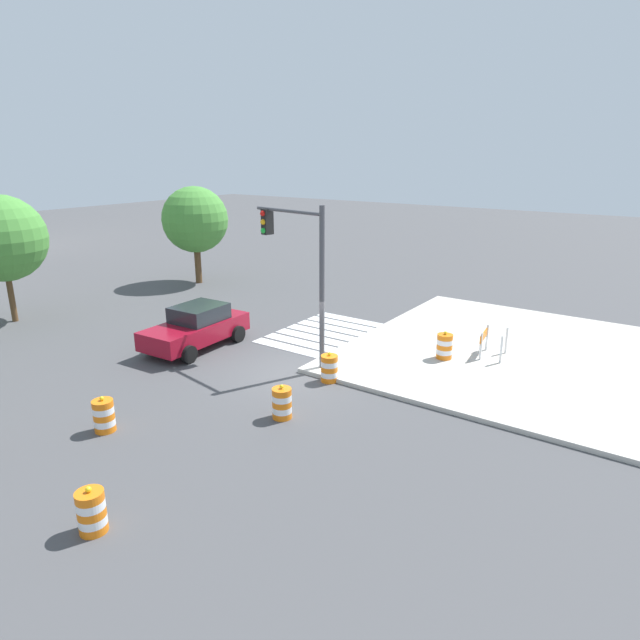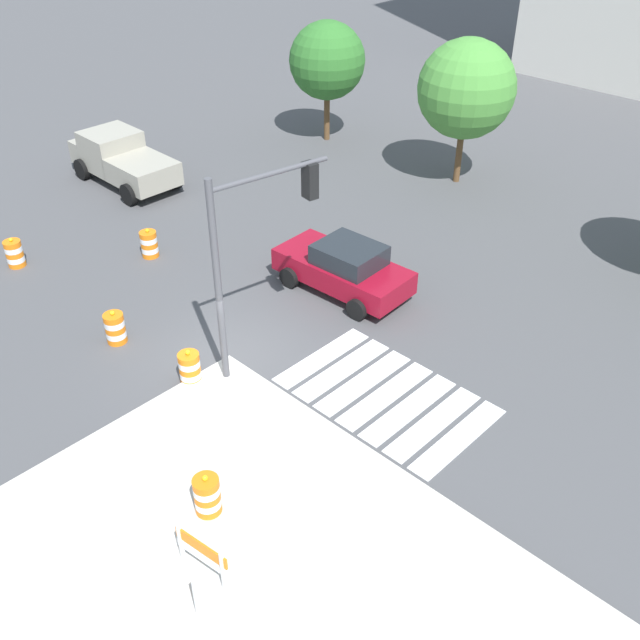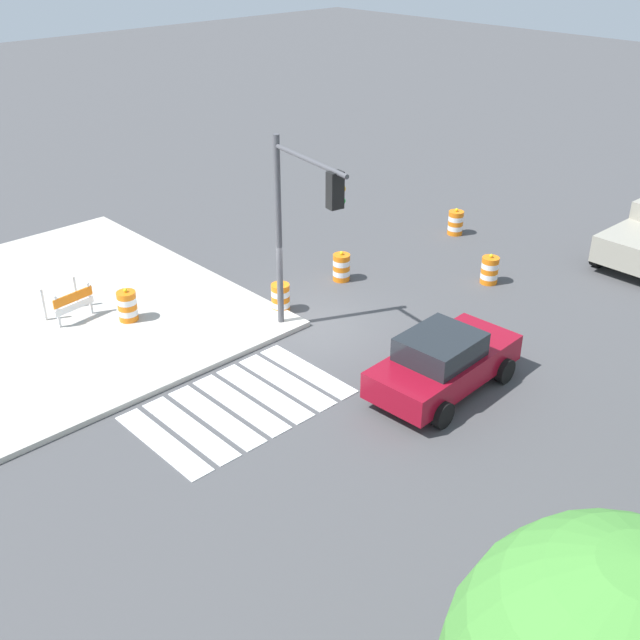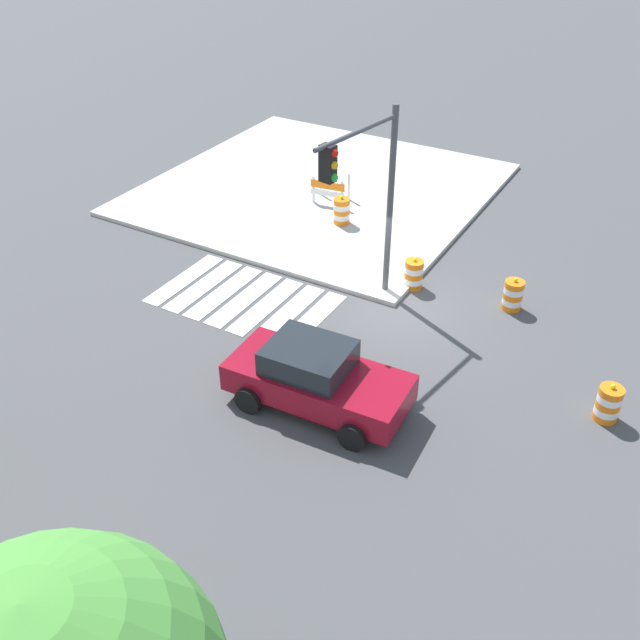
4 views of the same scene
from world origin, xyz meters
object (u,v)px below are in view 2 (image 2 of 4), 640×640
at_px(street_tree_streetside_mid, 466,89).
at_px(street_tree_streetside_far, 327,61).
at_px(pickup_truck, 121,158).
at_px(traffic_barrel_near_corner, 190,368).
at_px(construction_barricade, 196,559).
at_px(traffic_barrel_median_far, 14,253).
at_px(traffic_light_pole, 256,235).
at_px(traffic_barrel_on_sidewalk, 207,495).
at_px(sports_car, 344,268).
at_px(traffic_barrel_crosswalk_end, 149,244).
at_px(traffic_barrel_median_near, 115,328).

xyz_separation_m(street_tree_streetside_mid, street_tree_streetside_far, (-6.98, -0.27, -0.21)).
relative_size(pickup_truck, street_tree_streetside_mid, 0.93).
height_order(pickup_truck, street_tree_streetside_mid, street_tree_streetside_mid).
xyz_separation_m(traffic_barrel_near_corner, construction_barricade, (4.94, -3.62, 0.27)).
xyz_separation_m(traffic_barrel_median_far, traffic_light_pole, (9.66, 2.12, 3.46)).
bearing_deg(traffic_barrel_near_corner, traffic_barrel_on_sidewalk, -32.80).
bearing_deg(pickup_truck, sports_car, 0.57).
distance_m(traffic_barrel_near_corner, street_tree_streetside_mid, 15.84).
height_order(traffic_barrel_on_sidewalk, construction_barricade, traffic_barrel_on_sidewalk).
height_order(construction_barricade, traffic_light_pole, traffic_light_pole).
relative_size(sports_car, traffic_barrel_on_sidewalk, 4.30).
distance_m(construction_barricade, traffic_light_pole, 7.56).
distance_m(sports_car, street_tree_streetside_far, 13.19).
bearing_deg(traffic_light_pole, traffic_barrel_near_corner, -112.97).
bearing_deg(traffic_light_pole, street_tree_streetside_far, 127.73).
xyz_separation_m(traffic_barrel_crosswalk_end, street_tree_streetside_mid, (3.80, 12.18, 3.26)).
bearing_deg(traffic_barrel_near_corner, traffic_barrel_crosswalk_end, 153.49).
bearing_deg(traffic_barrel_median_near, street_tree_streetside_far, 112.99).
relative_size(sports_car, pickup_truck, 0.85).
relative_size(traffic_barrel_on_sidewalk, traffic_light_pole, 0.19).
distance_m(pickup_truck, traffic_barrel_near_corner, 13.51).
xyz_separation_m(traffic_barrel_median_near, traffic_light_pole, (3.70, 2.17, 3.46)).
relative_size(traffic_barrel_near_corner, street_tree_streetside_mid, 0.18).
bearing_deg(traffic_light_pole, sports_car, 102.53).
bearing_deg(traffic_barrel_near_corner, street_tree_streetside_mid, 99.16).
distance_m(traffic_barrel_near_corner, traffic_barrel_crosswalk_end, 7.00).
bearing_deg(pickup_truck, traffic_barrel_crosswalk_end, -25.64).
xyz_separation_m(traffic_barrel_near_corner, street_tree_streetside_far, (-9.44, 15.03, 3.05)).
bearing_deg(street_tree_streetside_far, pickup_truck, -106.40).
relative_size(pickup_truck, traffic_barrel_crosswalk_end, 5.07).
height_order(traffic_barrel_near_corner, traffic_barrel_on_sidewalk, traffic_barrel_on_sidewalk).
bearing_deg(street_tree_streetside_mid, traffic_barrel_median_far, -112.37).
bearing_deg(street_tree_streetside_mid, construction_barricade, -68.62).
xyz_separation_m(construction_barricade, street_tree_streetside_mid, (-7.41, 18.93, 2.99)).
bearing_deg(street_tree_streetside_far, traffic_barrel_median_far, -87.92).
bearing_deg(sports_car, traffic_barrel_median_near, -113.31).
bearing_deg(traffic_barrel_median_far, pickup_truck, 117.42).
height_order(traffic_barrel_median_near, construction_barricade, construction_barricade).
distance_m(traffic_barrel_median_near, construction_barricade, 8.52).
xyz_separation_m(traffic_barrel_on_sidewalk, construction_barricade, (1.16, -1.18, 0.12)).
xyz_separation_m(construction_barricade, street_tree_streetside_far, (-14.39, 18.65, 2.78)).
bearing_deg(traffic_barrel_near_corner, traffic_barrel_median_near, -173.32).
bearing_deg(traffic_light_pole, street_tree_streetside_mid, 103.52).
height_order(construction_barricade, street_tree_streetside_mid, street_tree_streetside_mid).
distance_m(traffic_barrel_crosswalk_end, street_tree_streetside_far, 12.69).
bearing_deg(sports_car, traffic_barrel_near_corner, -88.43).
xyz_separation_m(traffic_barrel_near_corner, traffic_barrel_median_near, (-2.92, -0.34, 0.00)).
bearing_deg(construction_barricade, traffic_barrel_median_far, 166.48).
xyz_separation_m(traffic_barrel_near_corner, street_tree_streetside_mid, (-2.47, 15.31, 3.26)).
distance_m(construction_barricade, street_tree_streetside_far, 23.72).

